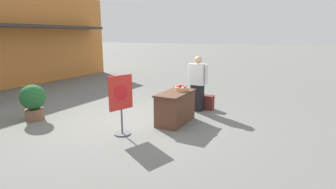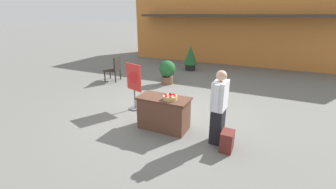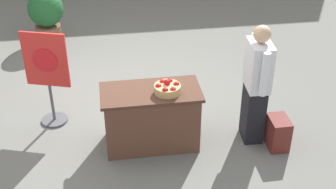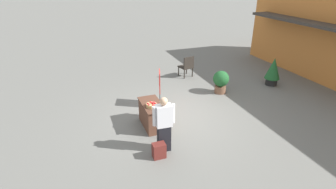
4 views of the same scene
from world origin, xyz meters
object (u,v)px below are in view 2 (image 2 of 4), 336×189
object	(u,v)px
poster_board	(134,85)
backpack	(227,141)
patio_chair	(114,68)
person_visitor	(219,107)
display_table	(164,113)
apple_basket	(170,97)
potted_plant_far_left	(190,57)
potted_plant_far_right	(167,71)

from	to	relation	value
poster_board	backpack	bearing A→B (deg)	88.53
poster_board	patio_chair	bearing A→B (deg)	-114.27
poster_board	patio_chair	world-z (taller)	poster_board
patio_chair	person_visitor	bearing A→B (deg)	137.40
patio_chair	display_table	bearing A→B (deg)	129.93
display_table	patio_chair	xyz separation A→B (m)	(-3.66, 2.83, 0.15)
apple_basket	potted_plant_far_left	distance (m)	6.20
person_visitor	potted_plant_far_right	size ratio (longest dim) A/B	1.71
person_visitor	patio_chair	world-z (taller)	person_visitor
backpack	potted_plant_far_left	bearing A→B (deg)	116.18
person_visitor	poster_board	bearing A→B (deg)	-13.37
apple_basket	poster_board	xyz separation A→B (m)	(-1.47, 0.76, -0.12)
apple_basket	person_visitor	bearing A→B (deg)	-0.03
backpack	potted_plant_far_left	world-z (taller)	potted_plant_far_left
backpack	poster_board	world-z (taller)	poster_board
apple_basket	patio_chair	world-z (taller)	patio_chair
patio_chair	potted_plant_far_left	world-z (taller)	potted_plant_far_left
apple_basket	potted_plant_far_left	size ratio (longest dim) A/B	0.27
apple_basket	person_visitor	xyz separation A→B (m)	(1.11, -0.00, -0.05)
apple_basket	backpack	distance (m)	1.54
apple_basket	backpack	xyz separation A→B (m)	(1.38, -0.24, -0.65)
display_table	potted_plant_far_left	size ratio (longest dim) A/B	1.02
potted_plant_far_left	display_table	bearing A→B (deg)	-76.00
display_table	potted_plant_far_left	bearing A→B (deg)	104.00
display_table	poster_board	xyz separation A→B (m)	(-1.28, 0.69, 0.34)
apple_basket	potted_plant_far_right	size ratio (longest dim) A/B	0.34
display_table	patio_chair	size ratio (longest dim) A/B	1.23
person_visitor	backpack	xyz separation A→B (m)	(0.27, -0.24, -0.60)
display_table	potted_plant_far_right	bearing A→B (deg)	114.17
display_table	backpack	world-z (taller)	display_table
display_table	poster_board	world-z (taller)	poster_board
display_table	apple_basket	world-z (taller)	apple_basket
person_visitor	apple_basket	bearing A→B (deg)	2.89
potted_plant_far_right	display_table	bearing A→B (deg)	-65.83
display_table	poster_board	bearing A→B (deg)	151.66
display_table	apple_basket	distance (m)	0.50
person_visitor	potted_plant_far_left	world-z (taller)	person_visitor
apple_basket	potted_plant_far_left	bearing A→B (deg)	105.62
apple_basket	poster_board	bearing A→B (deg)	152.89
backpack	potted_plant_far_left	xyz separation A→B (m)	(-3.05, 6.20, 0.45)
backpack	potted_plant_far_left	distance (m)	6.93
patio_chair	potted_plant_far_right	distance (m)	2.22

